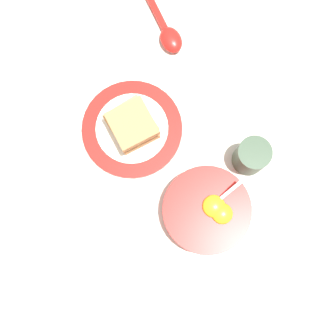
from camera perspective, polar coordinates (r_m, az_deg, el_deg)
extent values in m
plane|color=beige|center=(0.87, 6.53, 5.16)|extent=(3.00, 3.00, 0.00)
cylinder|color=red|center=(0.81, 5.55, -6.15)|extent=(0.18, 0.18, 0.05)
cylinder|color=white|center=(0.80, 5.61, -6.10)|extent=(0.15, 0.15, 0.02)
ellipsoid|color=yellow|center=(0.79, 6.67, -5.54)|extent=(0.05, 0.05, 0.03)
ellipsoid|color=yellow|center=(0.79, 7.86, -6.57)|extent=(0.04, 0.04, 0.02)
cylinder|color=black|center=(0.79, 5.32, -7.35)|extent=(0.04, 0.04, 0.00)
ellipsoid|color=silver|center=(0.79, 6.77, -5.15)|extent=(0.03, 0.02, 0.01)
cube|color=silver|center=(0.78, 9.19, -3.13)|extent=(0.03, 0.05, 0.03)
cylinder|color=red|center=(0.86, -5.23, 5.69)|extent=(0.22, 0.22, 0.01)
cylinder|color=white|center=(0.86, -5.26, 5.80)|extent=(0.16, 0.16, 0.00)
cube|color=tan|center=(0.85, -5.05, 5.82)|extent=(0.12, 0.12, 0.02)
cube|color=tan|center=(0.83, -5.42, 6.52)|extent=(0.12, 0.12, 0.02)
cube|color=tan|center=(0.81, -5.25, 6.37)|extent=(0.12, 0.12, 0.02)
ellipsoid|color=red|center=(0.93, 0.45, 18.10)|extent=(0.08, 0.08, 0.03)
cube|color=red|center=(0.97, -1.71, 21.66)|extent=(0.09, 0.09, 0.01)
cylinder|color=#334733|center=(0.83, 12.00, 1.66)|extent=(0.07, 0.07, 0.08)
cylinder|color=#472B16|center=(0.80, 12.43, 2.10)|extent=(0.06, 0.06, 0.01)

